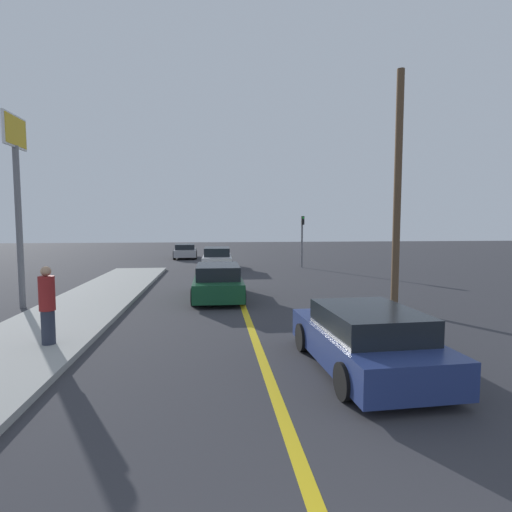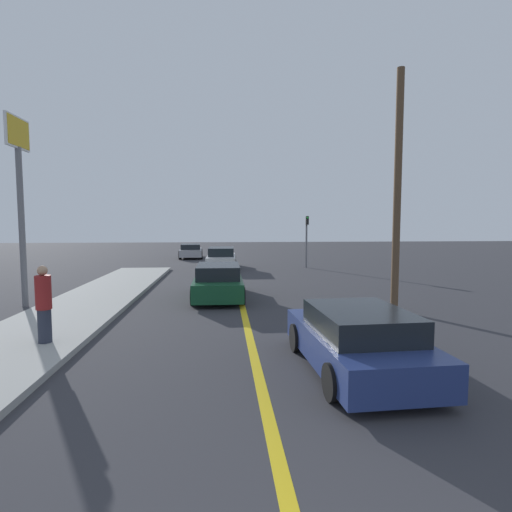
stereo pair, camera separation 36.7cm
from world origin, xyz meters
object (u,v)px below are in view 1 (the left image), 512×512
car_near_right_lane (365,339)px  utility_pole (397,192)px  car_ahead_center (218,282)px  car_parked_left_lot (185,251)px  car_far_distant (217,258)px  pedestrian_mid_group (47,305)px  roadside_sign (16,173)px  traffic_light (302,235)px

car_near_right_lane → utility_pole: size_ratio=0.54×
car_ahead_center → car_parked_left_lot: 18.10m
car_far_distant → pedestrian_mid_group: 16.53m
car_ahead_center → pedestrian_mid_group: pedestrian_mid_group is taller
car_ahead_center → roadside_sign: 7.79m
car_near_right_lane → car_parked_left_lot: size_ratio=1.03×
utility_pole → roadside_sign: bearing=172.0°
car_far_distant → traffic_light: 5.67m
traffic_light → roadside_sign: roadside_sign is taller
car_ahead_center → traffic_light: 11.58m
pedestrian_mid_group → car_far_distant: bearing=76.1°
car_parked_left_lot → pedestrian_mid_group: (-1.43, -23.83, 0.45)m
traffic_light → utility_pole: (0.24, -12.78, 1.79)m
car_parked_left_lot → pedestrian_mid_group: pedestrian_mid_group is taller
traffic_light → pedestrian_mid_group: bearing=-120.6°
car_far_distant → roadside_sign: roadside_sign is taller
car_near_right_lane → roadside_sign: size_ratio=0.65×
car_ahead_center → utility_pole: 7.18m
roadside_sign → traffic_light: bearing=42.1°
car_near_right_lane → utility_pole: (3.02, 5.12, 3.26)m
car_near_right_lane → roadside_sign: (-9.44, 6.87, 3.94)m
utility_pole → car_ahead_center: bearing=154.8°
car_near_right_lane → traffic_light: bearing=78.3°
car_far_distant → car_parked_left_lot: (-2.54, 7.79, -0.06)m
car_near_right_lane → pedestrian_mid_group: pedestrian_mid_group is taller
car_near_right_lane → roadside_sign: 12.32m
car_parked_left_lot → traffic_light: (8.02, -7.88, 1.51)m
car_far_distant → pedestrian_mid_group: (-3.97, -16.04, 0.39)m
pedestrian_mid_group → roadside_sign: (-2.77, 4.92, 3.51)m
car_parked_left_lot → pedestrian_mid_group: bearing=-96.7°
car_near_right_lane → car_ahead_center: bearing=106.6°
car_far_distant → pedestrian_mid_group: pedestrian_mid_group is taller
car_ahead_center → pedestrian_mid_group: (-3.90, -5.90, 0.40)m
car_ahead_center → pedestrian_mid_group: 7.08m
car_ahead_center → car_parked_left_lot: size_ratio=1.08×
car_near_right_lane → car_parked_left_lot: (-5.25, 25.78, -0.03)m
traffic_light → roadside_sign: 16.64m
pedestrian_mid_group → utility_pole: 10.59m
car_parked_left_lot → utility_pole: 22.49m
car_far_distant → car_ahead_center: bearing=-89.4°
car_near_right_lane → car_ahead_center: size_ratio=0.95×
car_far_distant → traffic_light: traffic_light is taller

